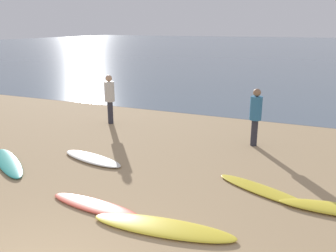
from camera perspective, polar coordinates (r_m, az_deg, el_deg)
ground_plane at (r=13.07m, az=8.61°, el=0.49°), size 120.00×120.00×0.20m
ocean_water at (r=62.85m, az=20.81°, el=12.02°), size 140.00×100.00×0.01m
surfboard_1 at (r=9.74m, az=-24.61°, el=-5.43°), size 2.23×1.68×0.09m
surfboard_2 at (r=9.34m, az=-12.25°, el=-5.20°), size 2.05×0.99×0.08m
surfboard_3 at (r=7.04m, az=-11.78°, el=-12.64°), size 2.10×0.65×0.06m
surfboard_4 at (r=6.24m, az=-0.90°, el=-16.19°), size 2.60×0.88×0.08m
surfboard_5 at (r=7.74m, az=15.27°, el=-10.11°), size 2.21×1.30×0.07m
person_0 at (r=12.44m, az=-9.52°, el=4.98°), size 0.35×0.35×1.73m
person_2 at (r=10.25m, az=14.12°, el=2.14°), size 0.34×0.34×1.68m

